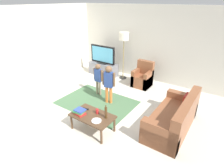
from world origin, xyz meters
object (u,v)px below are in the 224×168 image
tv_remote (86,109)px  coffee_table (92,117)px  tv_stand (103,69)px  floor_lamp (124,39)px  tv (103,55)px  child_near_tv (98,77)px  bottle (106,113)px  plate (96,121)px  child_center (109,81)px  soda_can (97,111)px  book_stack (80,112)px  armchair (143,78)px  couch (175,119)px

tv_remote → coffee_table: bearing=-29.2°
tv_stand → floor_lamp: 1.56m
tv → floor_lamp: 1.12m
tv_stand → child_near_tv: (0.91, -1.46, 0.39)m
bottle → coffee_table: bearing=-162.6°
tv → plate: size_ratio=5.00×
child_center → soda_can: bearing=-67.1°
floor_lamp → bottle: bearing=-65.2°
tv_stand → book_stack: size_ratio=4.06×
soda_can → floor_lamp: bearing=110.5°
bottle → plate: size_ratio=1.50×
tv → coffee_table: (1.92, -2.93, -0.48)m
book_stack → plate: (0.50, 0.00, -0.04)m
armchair → child_center: bearing=-100.5°
armchair → tv_remote: (-0.18, -2.81, 0.13)m
child_center → bottle: bearing=-57.0°
child_near_tv → armchair: bearing=57.9°
tv → child_center: tv is taller
couch → floor_lamp: bearing=143.4°
tv_stand → coffee_table: bearing=-56.9°
child_center → book_stack: 1.40m
tv_stand → book_stack: bearing=-62.0°
tv_remote → soda_can: size_ratio=1.42×
armchair → bottle: armchair is taller
armchair → floor_lamp: size_ratio=0.51×
coffee_table → tv_remote: size_ratio=5.88×
child_center → plate: size_ratio=5.33×
book_stack → plate: size_ratio=1.34×
tv → bottle: bearing=-51.6°
book_stack → tv_stand: bearing=118.0°
tv → floor_lamp: (0.85, 0.17, 0.70)m
floor_lamp → soda_can: 3.36m
tv → floor_lamp: size_ratio=0.62×
armchair → tv_stand: bearing=178.7°
tv_remote → plate: plate is taller
coffee_table → book_stack: book_stack is taller
coffee_table → tv_remote: (-0.30, 0.10, 0.06)m
book_stack → child_center: bearing=96.1°
plate → floor_lamp: bearing=111.8°
bottle → tv: bearing=128.4°
tv → armchair: size_ratio=1.22×
coffee_table → book_stack: size_ratio=3.38×
couch → tv_remote: size_ratio=10.59×
tv → soda_can: (1.97, -2.81, -0.37)m
child_near_tv → tv: bearing=122.4°
book_stack → soda_can: (0.33, 0.24, 0.01)m
floor_lamp → child_center: (0.64, -1.85, -0.84)m
armchair → soda_can: (0.17, -2.79, 0.18)m
floor_lamp → plate: size_ratio=8.09×
armchair → plate: bearing=-83.5°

